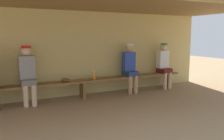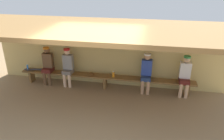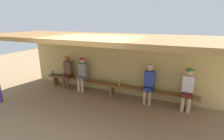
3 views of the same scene
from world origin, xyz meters
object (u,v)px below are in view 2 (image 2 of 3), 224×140
player_in_blue (185,74)px  baseball_bat (36,69)px  player_rightmost (68,65)px  player_with_sunglasses (146,71)px  bench (105,78)px  player_in_red (48,64)px  water_bottle_green (28,67)px  baseball_glove_tan (92,74)px  water_bottle_clear (113,74)px

player_in_blue → baseball_bat: bearing=-180.0°
player_rightmost → player_with_sunglasses: (2.70, 0.00, 0.00)m
player_rightmost → baseball_bat: 1.26m
bench → player_in_blue: 2.62m
player_rightmost → player_in_red: 0.75m
bench → baseball_bat: bearing=-180.0°
bench → baseball_bat: baseball_bat is taller
player_rightmost → player_with_sunglasses: 2.70m
water_bottle_green → baseball_glove_tan: size_ratio=0.95×
baseball_glove_tan → player_in_red: bearing=-132.2°
player_rightmost → player_in_blue: 3.90m
player_in_blue → player_rightmost: bearing=180.0°
bench → player_in_red: (-2.06, 0.00, 0.36)m
player_in_red → player_in_blue: bearing=0.0°
player_rightmost → water_bottle_green: 1.53m
player_in_blue → bench: bearing=-179.9°
player_in_blue → player_in_red: size_ratio=1.00×
player_with_sunglasses → baseball_bat: size_ratio=1.66×
player_in_red → baseball_glove_tan: size_ratio=5.60×
player_rightmost → water_bottle_clear: player_rightmost is taller
baseball_glove_tan → baseball_bat: 2.09m
player_rightmost → water_bottle_clear: bearing=-1.1°
bench → water_bottle_clear: size_ratio=29.11×
player_in_blue → baseball_bat: 5.14m
player_in_red → player_with_sunglasses: same height
player_in_blue → water_bottle_green: (-5.42, -0.05, -0.18)m
water_bottle_clear → baseball_bat: bearing=179.5°
player_in_blue → water_bottle_green: size_ratio=5.90×
player_rightmost → baseball_glove_tan: (0.86, -0.04, -0.24)m
player_in_red → baseball_bat: (-0.48, -0.00, -0.25)m
baseball_bat → player_in_blue: bearing=-10.7°
player_rightmost → player_in_red: same height
player_in_blue → baseball_bat: size_ratio=1.66×
player_in_red → water_bottle_green: size_ratio=5.90×
player_rightmost → water_bottle_green: (-1.52, -0.05, -0.18)m
player_with_sunglasses → baseball_bat: (-3.93, -0.00, -0.25)m
bench → player_in_blue: bearing=0.1°
player_in_blue → player_with_sunglasses: 1.21m
baseball_glove_tan → player_in_blue: bearing=50.1°
player_in_red → player_with_sunglasses: size_ratio=1.00×
player_with_sunglasses → water_bottle_green: size_ratio=5.90×
bench → water_bottle_green: (-2.83, -0.05, 0.18)m
player_rightmost → water_bottle_green: player_rightmost is taller
player_in_red → player_with_sunglasses: bearing=0.0°
player_in_blue → water_bottle_clear: bearing=-179.2°
water_bottle_clear → player_with_sunglasses: bearing=1.6°
water_bottle_clear → baseball_bat: (-2.84, 0.03, -0.06)m
water_bottle_clear → baseball_glove_tan: 0.75m
bench → player_in_red: size_ratio=4.46×
bench → player_rightmost: 1.36m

